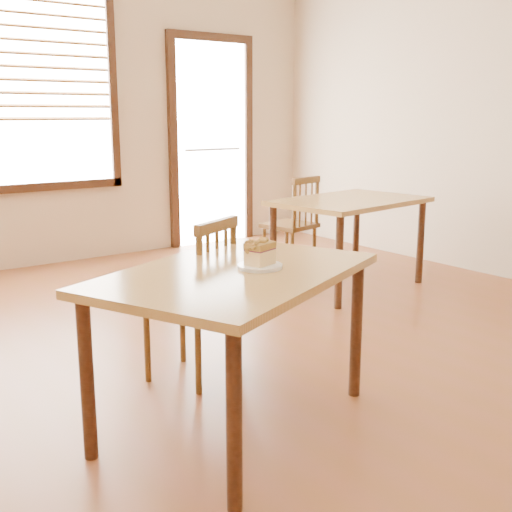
{
  "coord_description": "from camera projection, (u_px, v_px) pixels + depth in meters",
  "views": [
    {
      "loc": [
        -1.62,
        -2.13,
        1.44
      ],
      "look_at": [
        0.09,
        0.17,
        0.8
      ],
      "focal_mm": 45.0,
      "sensor_mm": 36.0,
      "label": 1
    }
  ],
  "objects": [
    {
      "name": "ground",
      "position": [
        263.0,
        436.0,
        2.93
      ],
      "size": [
        8.0,
        8.0,
        0.0
      ],
      "primitive_type": "plane",
      "color": "brown"
    },
    {
      "name": "room_shell",
      "position": [
        264.0,
        12.0,
        2.53
      ],
      "size": [
        8.0,
        8.0,
        8.0
      ],
      "color": "beige",
      "rests_on": "ground"
    },
    {
      "name": "window_right",
      "position": [
        26.0,
        72.0,
        5.82
      ],
      "size": [
        1.76,
        0.1,
        1.96
      ],
      "color": "white",
      "rests_on": "room_shell"
    },
    {
      "name": "entry_door",
      "position": [
        211.0,
        136.0,
        7.12
      ],
      "size": [
        1.08,
        0.06,
        2.29
      ],
      "color": "white",
      "rests_on": "ground"
    },
    {
      "name": "cafe_table_main",
      "position": [
        235.0,
        289.0,
        2.91
      ],
      "size": [
        1.54,
        1.3,
        0.75
      ],
      "rotation": [
        0.0,
        0.0,
        0.4
      ],
      "color": "#B98748",
      "rests_on": "ground"
    },
    {
      "name": "cafe_chair_main",
      "position": [
        195.0,
        298.0,
        3.48
      ],
      "size": [
        0.55,
        0.55,
        0.91
      ],
      "rotation": [
        0.0,
        0.0,
        3.57
      ],
      "color": "brown",
      "rests_on": "ground"
    },
    {
      "name": "cafe_table_second",
      "position": [
        350.0,
        210.0,
        5.33
      ],
      "size": [
        1.34,
        0.98,
        0.75
      ],
      "rotation": [
        0.0,
        0.0,
        0.12
      ],
      "color": "#B98748",
      "rests_on": "ground"
    },
    {
      "name": "cafe_chair_second",
      "position": [
        293.0,
        224.0,
        5.86
      ],
      "size": [
        0.48,
        0.48,
        0.9
      ],
      "rotation": [
        0.0,
        0.0,
        3.34
      ],
      "color": "brown",
      "rests_on": "ground"
    },
    {
      "name": "plate",
      "position": [
        260.0,
        266.0,
        2.93
      ],
      "size": [
        0.21,
        0.21,
        0.02
      ],
      "color": "white",
      "rests_on": "cafe_table_main"
    },
    {
      "name": "cake_slice",
      "position": [
        260.0,
        252.0,
        2.91
      ],
      "size": [
        0.15,
        0.13,
        0.12
      ],
      "rotation": [
        0.0,
        0.0,
        0.29
      ],
      "color": "#FFDC90",
      "rests_on": "plate"
    }
  ]
}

